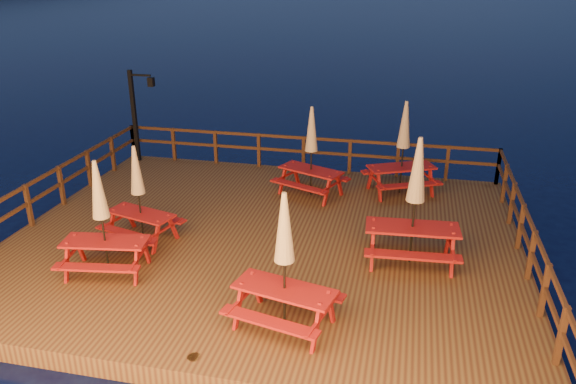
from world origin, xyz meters
name	(u,v)px	position (x,y,z in m)	size (l,w,h in m)	color
ground	(265,251)	(0.00, 0.00, 0.00)	(500.00, 500.00, 0.00)	black
deck	(265,244)	(0.00, 0.00, 0.20)	(12.00, 10.00, 0.40)	#4A2817
deck_piles	(265,262)	(0.00, 0.00, -0.30)	(11.44, 9.44, 1.40)	#342110
railing	(281,181)	(0.00, 1.78, 1.16)	(11.80, 9.75, 1.10)	#342110
lamp_post	(138,108)	(-5.39, 4.55, 2.20)	(0.85, 0.18, 3.00)	black
picnic_table_0	(311,150)	(0.60, 2.84, 1.72)	(2.21, 2.04, 2.54)	maroon
picnic_table_1	(415,200)	(3.44, -0.51, 1.88)	(2.09, 1.77, 2.85)	maroon
picnic_table_2	(138,192)	(-2.77, -0.80, 1.61)	(1.93, 1.73, 2.33)	maroon
picnic_table_3	(102,216)	(-2.80, -2.37, 1.70)	(1.95, 1.69, 2.51)	maroon
picnic_table_4	(403,146)	(3.07, 3.54, 1.78)	(2.34, 2.18, 2.66)	maroon
picnic_table_5	(284,260)	(1.27, -3.40, 1.75)	(2.11, 1.87, 2.60)	maroon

